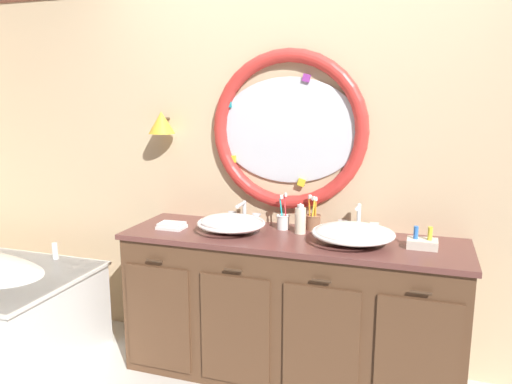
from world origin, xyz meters
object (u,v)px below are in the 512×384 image
(sink_basin_left, at_px, (231,223))
(folded_hand_towel, at_px, (172,226))
(toothbrush_holder_left, at_px, (283,221))
(sink_basin_right, at_px, (353,234))
(soap_dispenser, at_px, (300,220))
(toothbrush_holder_right, at_px, (313,221))
(toiletry_basket, at_px, (422,243))

(sink_basin_left, distance_m, folded_hand_towel, 0.37)
(toothbrush_holder_left, height_order, folded_hand_towel, toothbrush_holder_left)
(sink_basin_right, height_order, soap_dispenser, soap_dispenser)
(toothbrush_holder_right, bearing_deg, soap_dispenser, -118.18)
(sink_basin_left, bearing_deg, toiletry_basket, 2.22)
(toothbrush_holder_right, relative_size, soap_dispenser, 1.18)
(toothbrush_holder_right, bearing_deg, folded_hand_towel, -163.09)
(sink_basin_right, xyz_separation_m, toothbrush_holder_left, (-0.44, 0.17, -0.01))
(toothbrush_holder_left, relative_size, soap_dispenser, 1.24)
(toothbrush_holder_left, distance_m, toiletry_basket, 0.80)
(toothbrush_holder_left, relative_size, toothbrush_holder_right, 1.05)
(sink_basin_right, xyz_separation_m, folded_hand_towel, (-1.08, -0.04, -0.04))
(sink_basin_left, distance_m, toiletry_basket, 1.06)
(soap_dispenser, bearing_deg, sink_basin_left, -163.96)
(sink_basin_right, bearing_deg, toothbrush_holder_left, 158.91)
(sink_basin_left, bearing_deg, folded_hand_towel, -174.60)
(sink_basin_left, relative_size, toothbrush_holder_left, 1.79)
(sink_basin_right, relative_size, toothbrush_holder_left, 2.00)
(toothbrush_holder_left, distance_m, toothbrush_holder_right, 0.18)
(sink_basin_left, height_order, toothbrush_holder_left, toothbrush_holder_left)
(sink_basin_right, distance_m, soap_dispenser, 0.34)
(toothbrush_holder_left, xyz_separation_m, soap_dispenser, (0.12, -0.06, 0.03))
(sink_basin_left, relative_size, folded_hand_towel, 2.49)
(toiletry_basket, bearing_deg, soap_dispenser, 174.08)
(toothbrush_holder_right, height_order, folded_hand_towel, toothbrush_holder_right)
(sink_basin_left, xyz_separation_m, toiletry_basket, (1.06, 0.04, -0.03))
(sink_basin_left, height_order, folded_hand_towel, sink_basin_left)
(toiletry_basket, bearing_deg, sink_basin_left, -177.78)
(toiletry_basket, bearing_deg, sink_basin_right, -173.42)
(sink_basin_left, distance_m, soap_dispenser, 0.40)
(toothbrush_holder_left, height_order, soap_dispenser, toothbrush_holder_left)
(soap_dispenser, bearing_deg, toothbrush_holder_left, 154.16)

